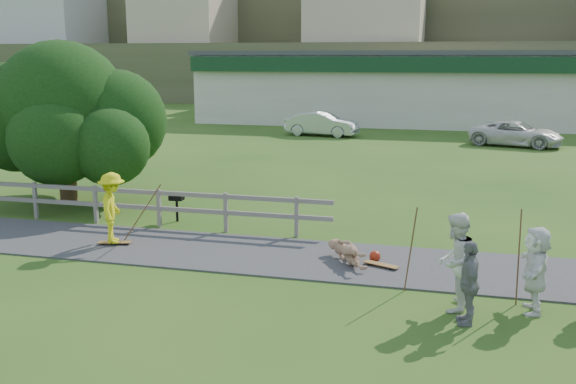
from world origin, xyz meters
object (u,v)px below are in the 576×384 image
Objects in this scene: skater_fallen at (348,252)px; tree at (64,133)px; skater_rider at (113,212)px; car_silver at (322,124)px; spectator_d at (535,270)px; car_white at (516,134)px; spectator_a at (455,262)px; spectator_b at (469,283)px; bbq at (177,207)px.

skater_fallen is 11.07m from tree.
skater_rider is 0.41× the size of car_silver.
car_silver is (0.55, 23.90, -0.18)m from skater_rider.
skater_rider is 10.06m from spectator_d.
spectator_d is 24.02m from car_white.
spectator_a is 0.43× the size of car_silver.
spectator_a is 27.24m from car_silver.
skater_rider reaches higher than car_white.
spectator_a is (2.40, -2.20, 0.66)m from skater_fallen.
spectator_b is 9.81m from bbq.
tree is at bearing 122.96° from skater_fallen.
spectator_b is 25.01m from car_white.
spectator_b is (8.66, -2.79, -0.12)m from skater_rider.
skater_fallen is 1.02× the size of spectator_b.
skater_fallen is at bearing -144.01° from spectator_b.
car_white is (5.53, 22.04, 0.38)m from skater_fallen.
tree is at bearing 160.78° from bbq.
tree reaches higher than car_silver.
tree is (-4.59, -19.69, 1.58)m from car_silver.
car_white reaches higher than skater_fallen.
skater_fallen is 0.84× the size of spectator_a.
spectator_a is 14.06m from tree.
spectator_b reaches higher than car_silver.
car_silver is 11.14m from car_white.
spectator_a reaches higher than skater_fallen.
tree is at bearing -102.32° from spectator_a.
spectator_b is at bearing -170.47° from car_white.
bbq is (-11.01, -19.36, -0.25)m from car_white.
skater_rider is 0.95× the size of spectator_a.
spectator_b is at bearing -28.86° from tree.
tree is (-13.92, 6.11, 1.46)m from spectator_d.
spectator_d is 27.44m from car_silver.
spectator_a is at bearing -165.38° from spectator_b.
car_white is (11.54, 22.06, -0.23)m from skater_rider.
spectator_a reaches higher than spectator_d.
car_silver is at bearing -148.38° from spectator_a.
spectator_a reaches higher than car_silver.
skater_fallen is 0.95× the size of spectator_d.
skater_fallen is at bearing -22.63° from tree.
skater_rider is 23.91m from car_silver.
spectator_b is 27.89m from car_silver.
spectator_a is 1.22× the size of spectator_b.
car_silver is 5.20× the size of bbq.
skater_rider is 0.38× the size of car_white.
car_white reaches higher than bbq.
spectator_b is 0.23× the size of tree.
spectator_d reaches higher than bbq.
tree is 8.08× the size of bbq.
skater_fallen is 0.36× the size of car_silver.
skater_rider is at bearing -89.67° from spectator_a.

